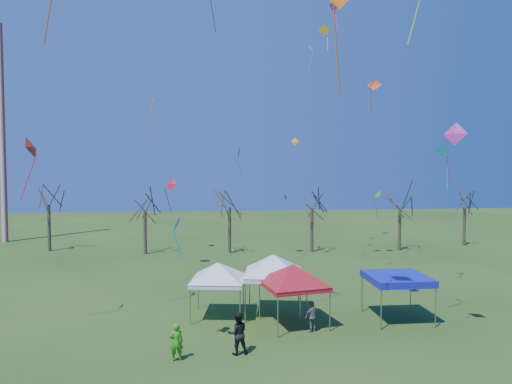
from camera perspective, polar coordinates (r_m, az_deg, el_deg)
The scene contains 29 objects.
ground at distance 23.48m, azimuth 5.87°, elevation -18.42°, with size 140.00×140.00×0.00m, color #2C4B18.
radio_mast at distance 60.25m, azimuth -29.16°, elevation 6.37°, with size 0.70×0.70×25.00m, color silver.
tree_0 at distance 51.45m, azimuth -24.54°, elevation 0.41°, with size 3.83×3.83×8.44m.
tree_1 at distance 46.52m, azimuth -13.74°, elevation -0.50°, with size 3.42×3.42×7.54m.
tree_2 at distance 45.87m, azimuth -3.34°, elevation 0.15°, with size 3.71×3.71×8.18m.
tree_3 at distance 46.71m, azimuth 7.03°, elevation -0.07°, with size 3.59×3.59×7.91m.
tree_4 at distance 49.63m, azimuth 17.58°, elevation -0.03°, with size 3.58×3.58×7.89m.
tree_5 at distance 55.31m, azimuth 24.67°, elevation -0.21°, with size 3.39×3.39×7.46m.
tent_white_west at distance 26.58m, azimuth -4.79°, elevation -9.20°, with size 4.11×4.11×3.66m.
tent_white_mid at distance 26.95m, azimuth 2.20°, elevation -8.30°, with size 4.56×4.56×4.08m.
tent_red at distance 25.13m, azimuth 4.72°, elevation -9.48°, with size 4.33×4.33×3.90m.
tent_blue at distance 27.32m, azimuth 17.24°, elevation -10.31°, with size 3.24×3.24×2.54m.
person_green at distance 21.63m, azimuth -9.93°, elevation -17.99°, with size 0.61×0.40×1.68m, color green.
person_grey at distance 24.88m, azimuth 7.05°, elevation -15.18°, with size 0.95×0.40×1.63m, color slate.
person_dark at distance 21.96m, azimuth -2.30°, elevation -17.22°, with size 0.95×0.74×1.96m, color black.
kite_25 at distance 26.98m, azimuth 14.57°, elevation 12.78°, with size 0.96×0.84×1.81m.
kite_1 at distance 21.67m, azimuth -9.92°, elevation -3.94°, with size 0.54×1.01×2.22m.
kite_2 at distance 45.22m, azimuth -12.92°, elevation 10.68°, with size 0.72×1.34×3.21m.
kite_19 at distance 41.81m, azimuth 4.89°, elevation 6.23°, with size 0.79×0.59×2.00m.
kite_22 at distance 41.63m, azimuth 3.66°, elevation -0.71°, with size 0.87×0.91×2.48m.
kite_3 at distance 48.20m, azimuth 8.53°, elevation 19.37°, with size 1.15×0.72×2.74m.
kite_27 at distance 23.62m, azimuth 23.60°, elevation 6.61°, with size 0.97×1.03×2.78m.
kite_17 at distance 35.09m, azimuth 22.38°, elevation 4.82°, with size 1.11×0.79×3.27m.
kite_14 at distance 26.33m, azimuth -26.25°, elevation 4.96°, with size 0.91×1.30×3.34m.
kite_13 at distance 39.23m, azimuth -10.56°, elevation 0.92°, with size 1.28×1.19×2.99m.
kite_12 at distance 46.15m, azimuth 14.96°, elevation -0.38°, with size 0.88×1.06×2.81m.
kite_11 at distance 36.64m, azimuth -2.22°, elevation 4.90°, with size 0.69×1.17×2.54m.
kite_24 at distance 31.69m, azimuth 6.99°, elevation 17.19°, with size 0.82×0.89×2.03m.
kite_18 at distance 34.41m, azimuth 9.76°, elevation 21.91°, with size 0.88×0.57×2.10m.
Camera 1 is at (-4.58, -21.38, 8.57)m, focal length 32.00 mm.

